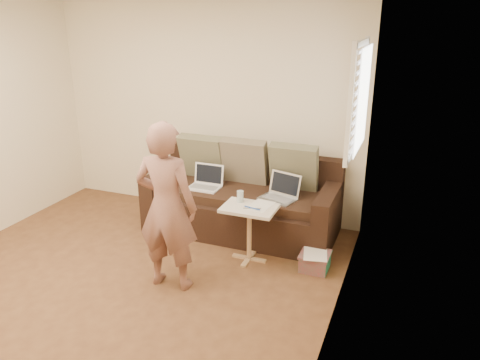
{
  "coord_description": "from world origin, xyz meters",
  "views": [
    {
      "loc": [
        2.48,
        -2.92,
        2.46
      ],
      "look_at": [
        0.8,
        1.4,
        0.78
      ],
      "focal_mm": 34.75,
      "sensor_mm": 36.0,
      "label": 1
    }
  ],
  "objects_px": {
    "laptop_silver": "(277,200)",
    "side_table": "(249,233)",
    "drinking_glass": "(240,196)",
    "striped_box": "(315,261)",
    "sofa": "(242,197)",
    "person": "(167,207)",
    "laptop_white": "(204,189)"
  },
  "relations": [
    {
      "from": "drinking_glass",
      "to": "striped_box",
      "type": "height_order",
      "value": "drinking_glass"
    },
    {
      "from": "laptop_white",
      "to": "striped_box",
      "type": "distance_m",
      "value": 1.56
    },
    {
      "from": "sofa",
      "to": "person",
      "type": "distance_m",
      "value": 1.41
    },
    {
      "from": "laptop_white",
      "to": "drinking_glass",
      "type": "height_order",
      "value": "drinking_glass"
    },
    {
      "from": "laptop_silver",
      "to": "side_table",
      "type": "xyz_separation_m",
      "value": [
        -0.15,
        -0.48,
        -0.22
      ]
    },
    {
      "from": "person",
      "to": "side_table",
      "type": "relative_size",
      "value": 2.66
    },
    {
      "from": "person",
      "to": "striped_box",
      "type": "relative_size",
      "value": 5.41
    },
    {
      "from": "laptop_white",
      "to": "side_table",
      "type": "bearing_deg",
      "value": -33.28
    },
    {
      "from": "side_table",
      "to": "laptop_white",
      "type": "bearing_deg",
      "value": 146.56
    },
    {
      "from": "sofa",
      "to": "striped_box",
      "type": "distance_m",
      "value": 1.21
    },
    {
      "from": "laptop_silver",
      "to": "striped_box",
      "type": "xyz_separation_m",
      "value": [
        0.54,
        -0.43,
        -0.43
      ]
    },
    {
      "from": "laptop_white",
      "to": "person",
      "type": "height_order",
      "value": "person"
    },
    {
      "from": "laptop_silver",
      "to": "drinking_glass",
      "type": "bearing_deg",
      "value": -109.95
    },
    {
      "from": "laptop_silver",
      "to": "side_table",
      "type": "relative_size",
      "value": 0.64
    },
    {
      "from": "sofa",
      "to": "person",
      "type": "height_order",
      "value": "person"
    },
    {
      "from": "laptop_silver",
      "to": "drinking_glass",
      "type": "distance_m",
      "value": 0.5
    },
    {
      "from": "striped_box",
      "to": "side_table",
      "type": "bearing_deg",
      "value": -175.86
    },
    {
      "from": "side_table",
      "to": "drinking_glass",
      "type": "xyz_separation_m",
      "value": [
        -0.13,
        0.09,
        0.36
      ]
    },
    {
      "from": "person",
      "to": "side_table",
      "type": "xyz_separation_m",
      "value": [
        0.54,
        0.71,
        -0.5
      ]
    },
    {
      "from": "person",
      "to": "drinking_glass",
      "type": "xyz_separation_m",
      "value": [
        0.4,
        0.8,
        -0.14
      ]
    },
    {
      "from": "sofa",
      "to": "person",
      "type": "relative_size",
      "value": 1.37
    },
    {
      "from": "sofa",
      "to": "laptop_white",
      "type": "distance_m",
      "value": 0.46
    },
    {
      "from": "drinking_glass",
      "to": "laptop_white",
      "type": "bearing_deg",
      "value": 146.45
    },
    {
      "from": "laptop_silver",
      "to": "person",
      "type": "relative_size",
      "value": 0.24
    },
    {
      "from": "side_table",
      "to": "drinking_glass",
      "type": "distance_m",
      "value": 0.39
    },
    {
      "from": "laptop_silver",
      "to": "laptop_white",
      "type": "bearing_deg",
      "value": -164.55
    },
    {
      "from": "laptop_white",
      "to": "drinking_glass",
      "type": "xyz_separation_m",
      "value": [
        0.61,
        -0.41,
        0.14
      ]
    },
    {
      "from": "sofa",
      "to": "side_table",
      "type": "height_order",
      "value": "sofa"
    },
    {
      "from": "side_table",
      "to": "drinking_glass",
      "type": "relative_size",
      "value": 5.02
    },
    {
      "from": "sofa",
      "to": "laptop_white",
      "type": "relative_size",
      "value": 6.0
    },
    {
      "from": "drinking_glass",
      "to": "person",
      "type": "bearing_deg",
      "value": -116.74
    },
    {
      "from": "side_table",
      "to": "drinking_glass",
      "type": "height_order",
      "value": "drinking_glass"
    }
  ]
}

